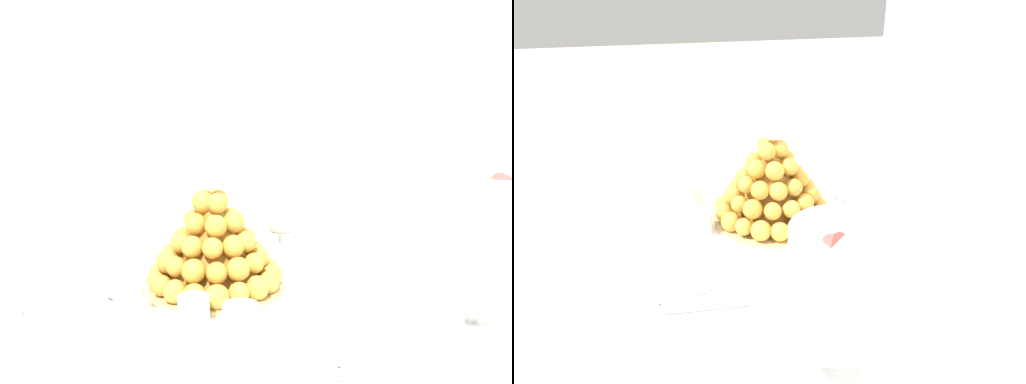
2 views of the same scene
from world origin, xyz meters
The scene contains 11 objects.
buffet_table centered at (0.00, 0.00, 0.68)m, with size 1.36×0.87×0.77m.
serving_tray centered at (-0.26, -0.01, 0.77)m, with size 0.56×0.39×0.02m.
croquembouche centered at (-0.29, 0.05, 0.86)m, with size 0.27×0.27×0.24m.
dessert_cup_left centered at (-0.46, -0.12, 0.80)m, with size 0.05×0.05×0.05m.
dessert_cup_mid_left centered at (-0.37, -0.13, 0.80)m, with size 0.05×0.05×0.06m.
dessert_cup_centre centered at (-0.25, -0.11, 0.80)m, with size 0.05×0.05×0.05m.
dessert_cup_mid_right centered at (-0.16, -0.13, 0.80)m, with size 0.06×0.06×0.06m.
dessert_cup_right centered at (-0.05, -0.13, 0.80)m, with size 0.06×0.06×0.06m.
creme_brulee_ramekin centered at (-0.44, -0.01, 0.79)m, with size 0.10×0.10×0.02m.
macaron_goblet centered at (0.19, 0.07, 0.93)m, with size 0.14×0.14×0.28m.
wine_glass centered at (-0.20, 0.20, 0.89)m, with size 0.07×0.07×0.16m.
Camera 2 is at (0.82, -0.13, 1.42)m, focal length 38.31 mm.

